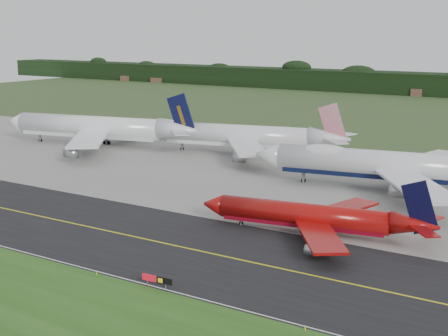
% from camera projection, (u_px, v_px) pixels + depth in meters
% --- Properties ---
extents(ground, '(600.00, 600.00, 0.00)m').
position_uv_depth(ground, '(184.00, 238.00, 108.62)').
color(ground, '#2F4A22').
rests_on(ground, ground).
extents(grass_verge, '(400.00, 30.00, 0.01)m').
position_uv_depth(grass_verge, '(26.00, 314.00, 79.50)').
color(grass_verge, '#254E17').
rests_on(grass_verge, ground).
extents(taxiway, '(400.00, 32.00, 0.02)m').
position_uv_depth(taxiway, '(170.00, 245.00, 105.29)').
color(taxiway, black).
rests_on(taxiway, ground).
extents(apron, '(400.00, 78.00, 0.01)m').
position_uv_depth(apron, '(305.00, 180.00, 151.06)').
color(apron, gray).
rests_on(apron, ground).
extents(taxiway_centreline, '(400.00, 0.40, 0.00)m').
position_uv_depth(taxiway_centreline, '(170.00, 244.00, 105.29)').
color(taxiway_centreline, yellow).
rests_on(taxiway_centreline, taxiway).
extents(taxiway_edge_line, '(400.00, 0.25, 0.00)m').
position_uv_depth(taxiway_edge_line, '(108.00, 274.00, 92.39)').
color(taxiway_edge_line, silver).
rests_on(taxiway_edge_line, taxiway).
extents(jet_ba_747, '(67.45, 55.22, 17.00)m').
position_uv_depth(jet_ba_747, '(395.00, 166.00, 139.42)').
color(jet_ba_747, silver).
rests_on(jet_ba_747, ground).
extents(jet_red_737, '(42.50, 34.25, 11.50)m').
position_uv_depth(jet_red_737, '(315.00, 217.00, 110.10)').
color(jet_red_737, '#970C0A').
rests_on(jet_red_737, ground).
extents(jet_navy_gold, '(67.78, 58.17, 17.58)m').
position_uv_depth(jet_navy_gold, '(100.00, 128.00, 193.69)').
color(jet_navy_gold, white).
rests_on(jet_navy_gold, ground).
extents(jet_star_tail, '(60.82, 50.04, 16.15)m').
position_uv_depth(jet_star_tail, '(245.00, 136.00, 180.48)').
color(jet_star_tail, silver).
rests_on(jet_star_tail, ground).
extents(taxiway_sign, '(4.90, 0.58, 1.63)m').
position_uv_depth(taxiway_sign, '(157.00, 279.00, 87.60)').
color(taxiway_sign, slate).
rests_on(taxiway_sign, ground).
extents(edge_marker_center, '(0.16, 0.16, 0.50)m').
position_uv_depth(edge_marker_center, '(97.00, 273.00, 92.22)').
color(edge_marker_center, yellow).
rests_on(edge_marker_center, ground).
extents(edge_marker_right, '(0.16, 0.16, 0.50)m').
position_uv_depth(edge_marker_right, '(305.00, 329.00, 75.03)').
color(edge_marker_right, yellow).
rests_on(edge_marker_right, ground).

